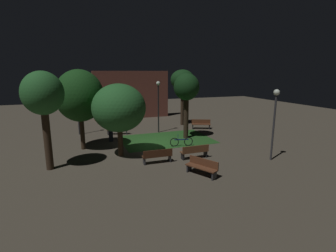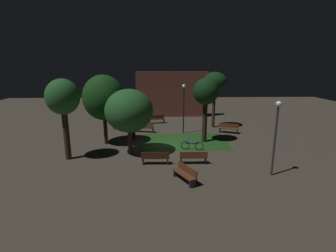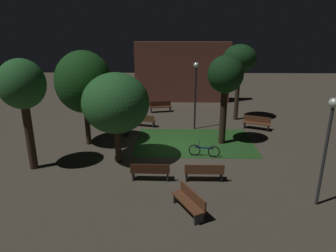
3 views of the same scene
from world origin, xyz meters
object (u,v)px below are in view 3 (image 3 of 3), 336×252
at_px(lamp_post_plaza_west, 196,85).
at_px(tree_left_canopy, 84,82).
at_px(bench_by_lamp, 150,171).
at_px(lamp_post_path_center, 328,134).
at_px(bench_path_side, 204,171).
at_px(bench_front_left, 257,122).
at_px(tree_tall_center, 116,103).
at_px(bicycle, 204,151).
at_px(bench_back_row, 161,106).
at_px(tree_right_canopy, 22,87).
at_px(pedestrian, 126,124).
at_px(tree_lawn_side, 225,77).
at_px(bench_front_right, 190,201).
at_px(tree_near_wall, 240,60).
at_px(lamp_post_near_wall, 100,81).
at_px(bench_lawn_edge, 143,120).

bearing_deg(lamp_post_plaza_west, tree_left_canopy, -155.35).
height_order(bench_by_lamp, lamp_post_path_center, lamp_post_path_center).
relative_size(bench_path_side, bench_front_left, 0.98).
height_order(tree_left_canopy, tree_tall_center, tree_left_canopy).
relative_size(lamp_post_plaza_west, bicycle, 2.69).
distance_m(bench_path_side, lamp_post_path_center, 5.36).
relative_size(bench_by_lamp, bench_back_row, 0.97).
relative_size(tree_right_canopy, lamp_post_plaza_west, 1.19).
height_order(tree_tall_center, pedestrian, tree_tall_center).
bearing_deg(tree_tall_center, pedestrian, 92.07).
bearing_deg(bench_path_side, bench_by_lamp, 180.00).
relative_size(tree_lawn_side, tree_left_canopy, 0.95).
bearing_deg(tree_right_canopy, pedestrian, 49.37).
xyz_separation_m(tree_tall_center, lamp_post_path_center, (8.68, -3.96, -0.16)).
bearing_deg(tree_left_canopy, lamp_post_plaza_west, 24.65).
bearing_deg(bench_by_lamp, lamp_post_plaza_west, 71.63).
distance_m(bench_back_row, pedestrian, 6.34).
distance_m(tree_right_canopy, tree_lawn_side, 10.65).
distance_m(bench_path_side, bench_front_right, 2.62).
bearing_deg(tree_near_wall, lamp_post_near_wall, -176.05).
bearing_deg(bench_lawn_edge, bench_front_left, -3.13).
distance_m(bench_by_lamp, lamp_post_near_wall, 10.42).
height_order(tree_lawn_side, lamp_post_near_wall, tree_lawn_side).
xyz_separation_m(tree_tall_center, tree_near_wall, (7.64, 7.74, 1.37)).
bearing_deg(bicycle, bench_lawn_edge, 126.80).
distance_m(bench_path_side, lamp_post_plaza_west, 8.01).
height_order(bench_path_side, bench_lawn_edge, same).
xyz_separation_m(tree_left_canopy, tree_tall_center, (2.25, -2.43, -0.62)).
relative_size(bench_by_lamp, bench_front_left, 0.98).
distance_m(bench_by_lamp, lamp_post_plaza_west, 8.40).
height_order(bench_front_right, bench_lawn_edge, same).
height_order(bench_path_side, tree_near_wall, tree_near_wall).
relative_size(bench_back_row, pedestrian, 1.16).
relative_size(bench_front_right, tree_tall_center, 0.39).
bearing_deg(lamp_post_path_center, tree_left_canopy, 149.69).
xyz_separation_m(tree_lawn_side, lamp_post_path_center, (2.82, -6.70, -1.08)).
relative_size(bench_by_lamp, tree_right_canopy, 0.33).
height_order(bench_by_lamp, tree_right_canopy, tree_right_canopy).
xyz_separation_m(bench_back_row, tree_near_wall, (5.85, -2.04, 4.04)).
bearing_deg(tree_tall_center, bench_front_left, 32.19).
distance_m(lamp_post_near_wall, lamp_post_plaza_west, 6.97).
relative_size(tree_lawn_side, lamp_post_near_wall, 1.19).
xyz_separation_m(tree_right_canopy, tree_tall_center, (4.15, 0.92, -1.01)).
bearing_deg(tree_near_wall, bench_back_row, 160.76).
bearing_deg(tree_left_canopy, pedestrian, 32.04).
bearing_deg(bench_back_row, tree_left_canopy, -118.81).
xyz_separation_m(bench_front_right, bench_lawn_edge, (-2.84, 10.49, 0.00)).
bearing_deg(bench_front_right, tree_right_canopy, 154.37).
relative_size(tree_right_canopy, tree_left_canopy, 0.98).
distance_m(lamp_post_path_center, pedestrian, 11.91).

